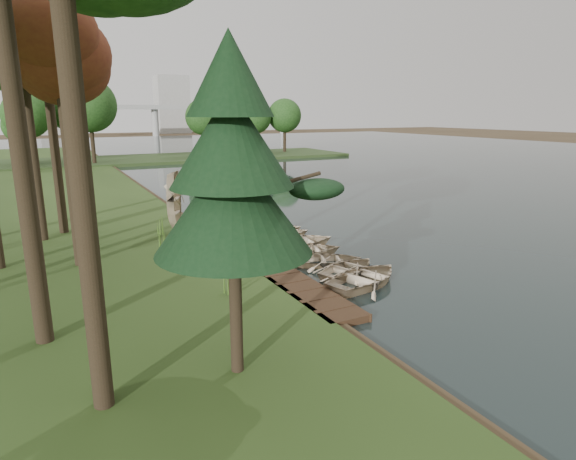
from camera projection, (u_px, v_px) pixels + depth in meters
name	position (u px, v px, depth m)	size (l,w,h in m)	color
ground	(284.00, 257.00, 23.11)	(300.00, 300.00, 0.00)	#3D2F1D
water	(443.00, 174.00, 53.69)	(130.00, 200.00, 0.05)	black
boardwalk	(253.00, 258.00, 22.37)	(1.60, 16.00, 0.30)	#352214
peninsula	(178.00, 158.00, 69.79)	(50.00, 14.00, 0.45)	#2A3E1B
far_trees	(152.00, 114.00, 66.83)	(45.60, 5.60, 8.80)	black
bridge	(126.00, 111.00, 130.51)	(95.90, 4.00, 8.60)	#A5A5A0
building_a	(172.00, 105.00, 155.17)	(10.00, 8.00, 18.00)	#A5A5A0
building_b	(53.00, 114.00, 144.68)	(8.00, 8.00, 12.00)	#A5A5A0
rowboat_0	(365.00, 275.00, 19.13)	(2.71, 3.80, 0.79)	beige
rowboat_1	(349.00, 267.00, 20.40)	(2.30, 3.22, 0.67)	beige
rowboat_2	(328.00, 258.00, 21.60)	(2.22, 3.11, 0.64)	beige
rowboat_3	(306.00, 248.00, 23.02)	(2.44, 3.41, 0.71)	beige
rowboat_4	(298.00, 240.00, 24.33)	(2.75, 3.86, 0.80)	beige
rowboat_5	(278.00, 233.00, 25.95)	(2.54, 3.56, 0.74)	beige
rowboat_6	(265.00, 228.00, 26.79)	(2.87, 4.02, 0.83)	beige
rowboat_7	(253.00, 224.00, 28.17)	(2.22, 3.10, 0.64)	#2E8171
rowboat_8	(242.00, 217.00, 29.84)	(2.56, 3.58, 0.74)	beige
stored_rowboat	(178.00, 228.00, 26.04)	(2.44, 3.42, 0.71)	beige
tree_2	(57.00, 51.00, 18.85)	(4.03, 4.03, 10.63)	black
tree_4	(19.00, 40.00, 22.70)	(4.95, 4.95, 11.95)	black
tree_6	(39.00, 14.00, 23.88)	(4.15, 4.15, 13.20)	black
pine_tree	(232.00, 168.00, 11.15)	(3.80, 3.80, 8.26)	black
reeds_0	(230.00, 280.00, 17.53)	(0.60, 0.60, 1.04)	#3F661E
reeds_1	(161.00, 241.00, 22.75)	(0.60, 0.60, 1.09)	#3F661E
reeds_2	(160.00, 225.00, 26.10)	(0.60, 0.60, 1.02)	#3F661E
reeds_3	(197.00, 222.00, 26.55)	(0.60, 0.60, 1.05)	#3F661E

